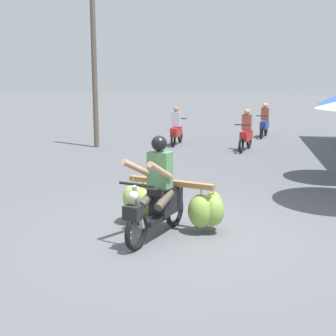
{
  "coord_description": "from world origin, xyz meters",
  "views": [
    {
      "loc": [
        0.99,
        -6.87,
        2.44
      ],
      "look_at": [
        -0.33,
        0.77,
        0.9
      ],
      "focal_mm": 49.13,
      "sensor_mm": 36.0,
      "label": 1
    }
  ],
  "objects_px": {
    "motorbike_distant_ahead_left": "(176,130)",
    "motorbike_distant_ahead_right": "(246,134)",
    "motorbike_main_loaded": "(163,200)",
    "utility_pole": "(94,69)",
    "motorbike_distant_far_ahead": "(264,123)"
  },
  "relations": [
    {
      "from": "motorbike_distant_ahead_left",
      "to": "motorbike_distant_ahead_right",
      "type": "xyz_separation_m",
      "value": [
        2.49,
        -0.83,
        0.0
      ]
    },
    {
      "from": "motorbike_distant_ahead_right",
      "to": "motorbike_main_loaded",
      "type": "bearing_deg",
      "value": -98.57
    },
    {
      "from": "motorbike_distant_ahead_left",
      "to": "motorbike_main_loaded",
      "type": "bearing_deg",
      "value": -82.55
    },
    {
      "from": "motorbike_main_loaded",
      "to": "motorbike_distant_ahead_right",
      "type": "xyz_separation_m",
      "value": [
        1.28,
        8.48,
        0.09
      ]
    },
    {
      "from": "motorbike_distant_ahead_left",
      "to": "motorbike_distant_far_ahead",
      "type": "relative_size",
      "value": 1.01
    },
    {
      "from": "motorbike_distant_ahead_right",
      "to": "motorbike_distant_far_ahead",
      "type": "height_order",
      "value": "same"
    },
    {
      "from": "motorbike_distant_ahead_left",
      "to": "utility_pole",
      "type": "distance_m",
      "value": 3.57
    },
    {
      "from": "utility_pole",
      "to": "motorbike_distant_ahead_right",
      "type": "bearing_deg",
      "value": 1.24
    },
    {
      "from": "motorbike_distant_ahead_right",
      "to": "utility_pole",
      "type": "xyz_separation_m",
      "value": [
        -5.21,
        -0.11,
        2.12
      ]
    },
    {
      "from": "motorbike_main_loaded",
      "to": "motorbike_distant_far_ahead",
      "type": "relative_size",
      "value": 1.26
    },
    {
      "from": "motorbike_distant_ahead_left",
      "to": "motorbike_distant_far_ahead",
      "type": "bearing_deg",
      "value": 41.64
    },
    {
      "from": "motorbike_distant_ahead_left",
      "to": "motorbike_distant_ahead_right",
      "type": "distance_m",
      "value": 2.63
    },
    {
      "from": "motorbike_distant_far_ahead",
      "to": "utility_pole",
      "type": "distance_m",
      "value": 7.35
    },
    {
      "from": "motorbike_distant_ahead_left",
      "to": "motorbike_distant_ahead_right",
      "type": "bearing_deg",
      "value": -18.31
    },
    {
      "from": "motorbike_main_loaded",
      "to": "utility_pole",
      "type": "bearing_deg",
      "value": 115.15
    }
  ]
}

